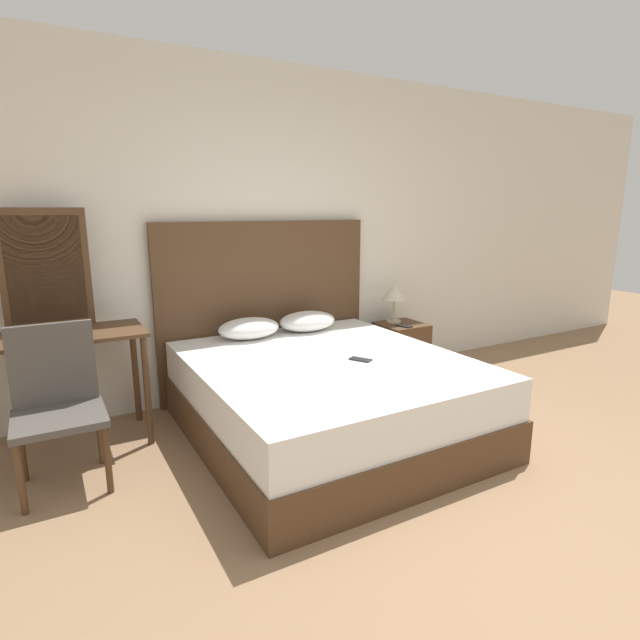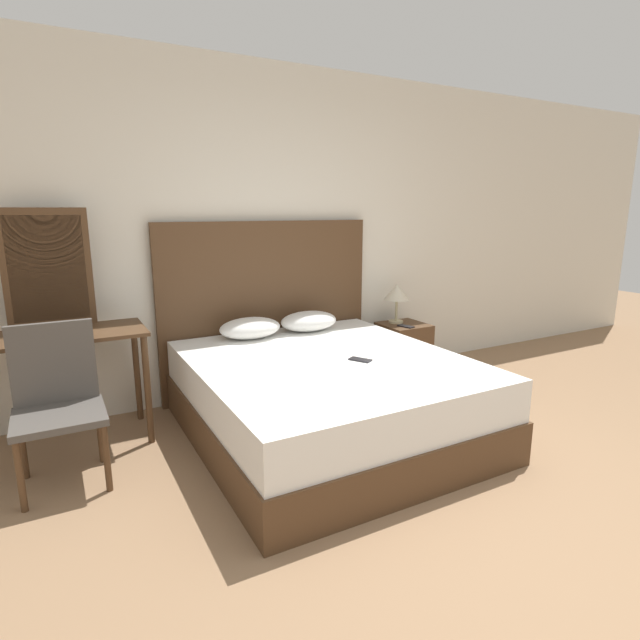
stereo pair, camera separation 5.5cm
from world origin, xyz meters
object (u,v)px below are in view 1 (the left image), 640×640
phone_on_bed (360,360)px  chair (57,397)px  vanity_desk (56,354)px  phone_on_nightstand (404,326)px  bed (327,397)px  nightstand (401,350)px  table_lamp (395,293)px

phone_on_bed → chair: (-1.82, 0.38, -0.05)m
vanity_desk → phone_on_nightstand: bearing=-0.8°
phone_on_nightstand → chair: 2.85m
bed → vanity_desk: bearing=157.3°
bed → nightstand: bearing=30.8°
bed → phone_on_nightstand: (1.18, 0.64, 0.24)m
bed → phone_on_nightstand: size_ratio=12.20×
phone_on_bed → chair: size_ratio=0.18×
table_lamp → phone_on_nightstand: (-0.02, -0.18, -0.27)m
nightstand → phone_on_nightstand: (-0.06, -0.10, 0.26)m
table_lamp → vanity_desk: (-2.82, -0.14, -0.14)m
nightstand → table_lamp: 0.54m
bed → chair: 1.68m
bed → phone_on_nightstand: bed is taller
phone_on_nightstand → vanity_desk: (-2.80, 0.04, 0.13)m
phone_on_nightstand → vanity_desk: bearing=179.2°
phone_on_nightstand → bed: bearing=-151.6°
vanity_desk → table_lamp: bearing=2.8°
nightstand → phone_on_nightstand: 0.28m
table_lamp → phone_on_nightstand: bearing=-97.6°
nightstand → vanity_desk: bearing=-178.8°
bed → phone_on_nightstand: 1.36m
bed → table_lamp: size_ratio=5.47×
nightstand → phone_on_bed: bearing=-140.2°
bed → nightstand: 1.44m
phone_on_bed → phone_on_nightstand: size_ratio=1.01×
table_lamp → vanity_desk: bearing=-177.2°
phone_on_bed → nightstand: phone_on_bed is taller
bed → chair: bearing=172.1°
nightstand → chair: bearing=-170.0°
phone_on_bed → table_lamp: size_ratio=0.45×
phone_on_bed → bed: bearing=139.5°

